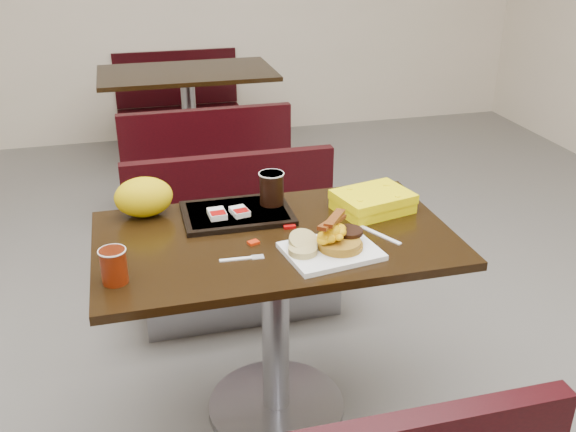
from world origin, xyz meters
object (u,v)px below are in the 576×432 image
object	(u,v)px
table_near	(276,328)
pancake_stack	(340,243)
platter	(331,251)
hashbrown_sleeve_left	(217,214)
paper_bag	(144,197)
hashbrown_sleeve_right	(240,212)
clamshell	(373,201)
bench_far_n	(180,101)
coffee_cup_far	(272,188)
tray	(237,213)
knife	(379,235)
fork	(236,259)
table_far	(190,123)
coffee_cup_near	(114,266)
bench_near_n	(240,245)
bench_far_s	(204,158)

from	to	relation	value
table_near	pancake_stack	distance (m)	0.47
platter	hashbrown_sleeve_left	world-z (taller)	hashbrown_sleeve_left
platter	paper_bag	size ratio (longest dim) A/B	1.40
hashbrown_sleeve_right	clamshell	distance (m)	0.49
bench_far_n	platter	distance (m)	3.50
hashbrown_sleeve_left	table_near	bearing A→B (deg)	-46.61
hashbrown_sleeve_right	coffee_cup_far	bearing A→B (deg)	13.80
table_near	platter	distance (m)	0.44
tray	clamshell	size ratio (longest dim) A/B	1.47
platter	hashbrown_sleeve_right	bearing A→B (deg)	116.42
knife	paper_bag	bearing A→B (deg)	-141.94
fork	knife	world-z (taller)	same
tray	paper_bag	world-z (taller)	paper_bag
table_near	pancake_stack	size ratio (longest dim) A/B	8.29
coffee_cup_far	table_near	bearing A→B (deg)	-100.78
table_far	hashbrown_sleeve_left	size ratio (longest dim) A/B	15.15
coffee_cup_near	tray	distance (m)	0.57
paper_bag	hashbrown_sleeve_left	bearing A→B (deg)	-25.31
table_near	fork	xyz separation A→B (m)	(-0.16, -0.13, 0.38)
fork	hashbrown_sleeve_right	world-z (taller)	hashbrown_sleeve_right
hashbrown_sleeve_right	coffee_cup_near	bearing A→B (deg)	-153.42
coffee_cup_near	platter	bearing A→B (deg)	0.63
coffee_cup_near	fork	xyz separation A→B (m)	(0.37, 0.04, -0.05)
table_far	platter	size ratio (longest dim) A/B	4.15
fork	paper_bag	world-z (taller)	paper_bag
platter	coffee_cup_near	distance (m)	0.67
tray	hashbrown_sleeve_right	world-z (taller)	hashbrown_sleeve_right
platter	paper_bag	distance (m)	0.72
table_far	tray	distance (m)	2.44
knife	hashbrown_sleeve_left	bearing A→B (deg)	-142.05
bench_near_n	fork	xyz separation A→B (m)	(-0.16, -0.83, 0.39)
bench_far_s	clamshell	bearing A→B (deg)	-77.61
table_near	pancake_stack	xyz separation A→B (m)	(0.17, -0.17, 0.41)
bench_near_n	bench_far_s	distance (m)	1.20
bench_near_n	hashbrown_sleeve_right	distance (m)	0.69
coffee_cup_near	paper_bag	world-z (taller)	paper_bag
table_near	bench_far_s	bearing A→B (deg)	90.00
hashbrown_sleeve_right	hashbrown_sleeve_left	bearing A→B (deg)	168.76
table_far	knife	bearing A→B (deg)	-82.73
bench_near_n	clamshell	xyz separation A→B (m)	(0.39, -0.59, 0.43)
knife	hashbrown_sleeve_left	distance (m)	0.57
hashbrown_sleeve_right	coffee_cup_far	xyz separation A→B (m)	(0.13, 0.06, 0.05)
coffee_cup_far	clamshell	distance (m)	0.37
coffee_cup_near	fork	distance (m)	0.37
table_far	clamshell	world-z (taller)	clamshell
hashbrown_sleeve_right	paper_bag	size ratio (longest dim) A/B	0.36
table_far	tray	xyz separation A→B (m)	(-0.09, -2.41, 0.38)
bench_far_s	knife	distance (m)	2.05
tray	table_far	bearing A→B (deg)	88.41
bench_far_n	fork	world-z (taller)	fork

